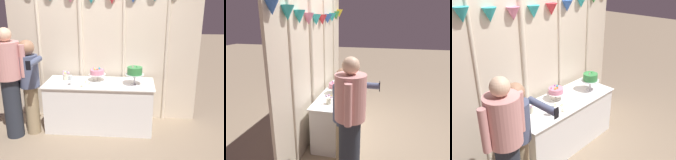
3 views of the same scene
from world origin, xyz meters
TOP-DOWN VIEW (x-y plane):
  - ground_plane at (0.00, 0.00)m, footprint 24.00×24.00m
  - draped_curtain at (-0.01, 0.54)m, footprint 3.23×0.17m
  - cake_table at (0.00, 0.10)m, footprint 1.72×0.69m
  - cake_display_nearleft at (-0.05, 0.21)m, footprint 0.28×0.28m
  - cake_display_nearright at (0.55, 0.03)m, footprint 0.29×0.29m
  - wine_glass at (-0.42, -0.09)m, footprint 0.06×0.06m
  - flower_vase at (-0.56, 0.18)m, footprint 0.12×0.13m
  - tealight_far_left at (-0.24, -0.11)m, footprint 0.05×0.05m
  - tealight_near_left at (-0.21, 0.07)m, footprint 0.05×0.05m
  - tealight_near_right at (-0.14, 0.00)m, footprint 0.05×0.05m
  - guest_girl_blue_dress at (-1.03, -0.16)m, footprint 0.46×0.60m
  - guest_man_pink_jacket at (-1.28, -0.28)m, footprint 0.53×0.39m

SIDE VIEW (x-z plane):
  - ground_plane at x=0.00m, z-range 0.00..0.00m
  - cake_table at x=0.00m, z-range 0.00..0.78m
  - tealight_far_left at x=-0.24m, z-range 0.77..0.81m
  - tealight_near_right at x=-0.14m, z-range 0.77..0.81m
  - tealight_near_left at x=-0.21m, z-range 0.77..0.81m
  - guest_girl_blue_dress at x=-1.03m, z-range 0.09..1.58m
  - flower_vase at x=-0.56m, z-range 0.77..0.93m
  - wine_glass at x=-0.42m, z-range 0.82..0.98m
  - guest_man_pink_jacket at x=-1.28m, z-range 0.07..1.75m
  - cake_display_nearleft at x=-0.05m, z-range 0.80..1.03m
  - cake_display_nearright at x=0.55m, z-range 0.83..1.15m
  - draped_curtain at x=-0.01m, z-range 0.10..2.68m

